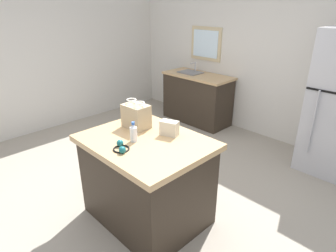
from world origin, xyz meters
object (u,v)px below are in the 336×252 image
Objects in this scene: kitchen_island at (147,179)px; shopping_bag at (136,116)px; bottle at (134,133)px; small_box at (169,128)px; ear_defenders at (121,147)px.

shopping_bag reaches higher than kitchen_island.
kitchen_island is 6.18× the size of bottle.
small_box reaches higher than ear_defenders.
kitchen_island is 0.56m from ear_defenders.
shopping_bag is 0.33m from bottle.
ear_defenders is at bearing -54.38° from shopping_bag.
bottle is 0.97× the size of ear_defenders.
shopping_bag reaches higher than ear_defenders.
bottle is at bearing -116.55° from kitchen_island.
small_box is 0.90× the size of bottle.
ear_defenders is at bearing -73.45° from bottle.
kitchen_island is at bearing -23.20° from shopping_bag.
kitchen_island is 5.98× the size of ear_defenders.
shopping_bag is at bearing 156.80° from kitchen_island.
shopping_bag is 1.66× the size of small_box.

